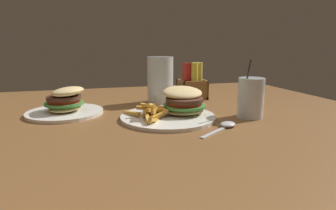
% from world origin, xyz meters
% --- Properties ---
extents(dining_table, '(1.54, 1.15, 0.76)m').
position_xyz_m(dining_table, '(0.00, 0.00, 0.63)').
color(dining_table, brown).
rests_on(dining_table, ground_plane).
extents(meal_plate_near, '(0.27, 0.27, 0.09)m').
position_xyz_m(meal_plate_near, '(0.12, -0.05, 0.79)').
color(meal_plate_near, white).
rests_on(meal_plate_near, dining_table).
extents(beer_glass, '(0.09, 0.09, 0.16)m').
position_xyz_m(beer_glass, '(0.13, 0.17, 0.84)').
color(beer_glass, silver).
rests_on(beer_glass, dining_table).
extents(juice_glass, '(0.07, 0.07, 0.17)m').
position_xyz_m(juice_glass, '(0.33, -0.10, 0.82)').
color(juice_glass, silver).
rests_on(juice_glass, dining_table).
extents(spoon, '(0.13, 0.10, 0.01)m').
position_xyz_m(spoon, '(0.21, -0.18, 0.77)').
color(spoon, silver).
rests_on(spoon, dining_table).
extents(meal_plate_far, '(0.23, 0.23, 0.09)m').
position_xyz_m(meal_plate_far, '(-0.19, 0.08, 0.79)').
color(meal_plate_far, white).
rests_on(meal_plate_far, dining_table).
extents(condiment_caddy, '(0.10, 0.09, 0.14)m').
position_xyz_m(condiment_caddy, '(0.27, 0.21, 0.82)').
color(condiment_caddy, brown).
rests_on(condiment_caddy, dining_table).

